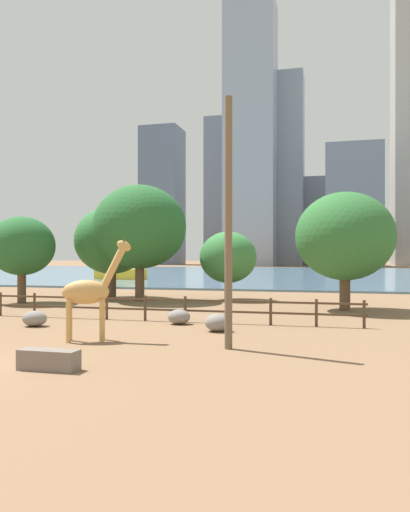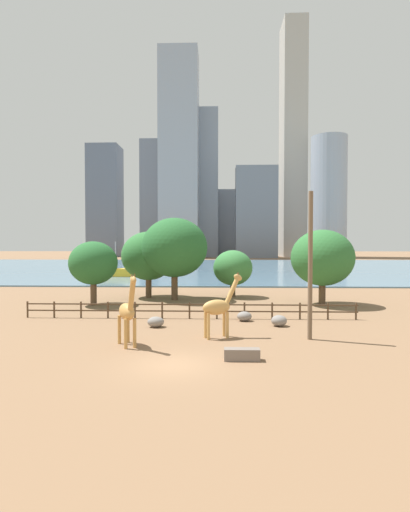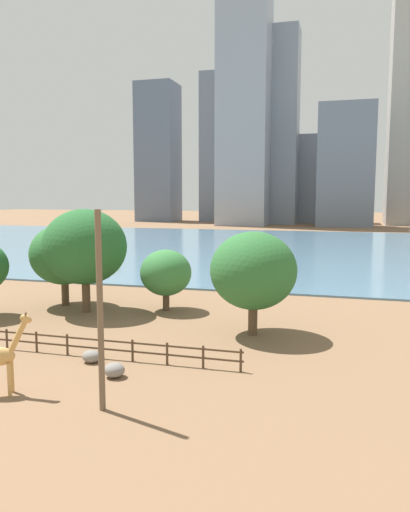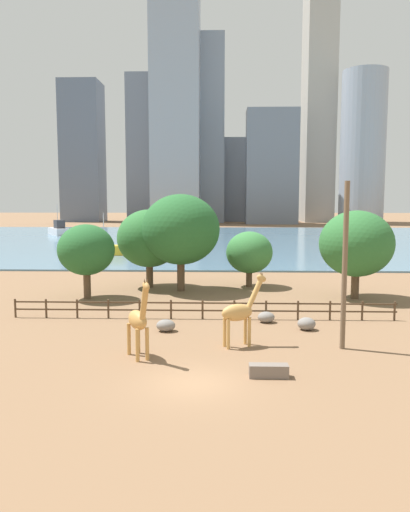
% 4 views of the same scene
% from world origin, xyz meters
% --- Properties ---
extents(ground_plane, '(400.00, 400.00, 0.00)m').
position_xyz_m(ground_plane, '(0.00, 80.00, 0.00)').
color(ground_plane, brown).
extents(harbor_water, '(180.00, 86.00, 0.20)m').
position_xyz_m(harbor_water, '(0.00, 77.00, 0.10)').
color(harbor_water, slate).
rests_on(harbor_water, ground).
extents(giraffe_companion, '(2.71, 1.54, 4.11)m').
position_xyz_m(giraffe_companion, '(2.23, 5.71, 1.94)').
color(giraffe_companion, tan).
rests_on(giraffe_companion, ground).
extents(utility_pole, '(0.28, 0.28, 9.09)m').
position_xyz_m(utility_pole, '(7.84, 5.47, 4.55)').
color(utility_pole, brown).
rests_on(utility_pole, ground).
extents(boulder_near_fence, '(1.17, 0.98, 0.74)m').
position_xyz_m(boulder_near_fence, '(-2.21, 8.72, 0.37)').
color(boulder_near_fence, gray).
rests_on(boulder_near_fence, ground).
extents(boulder_by_pole, '(1.12, 1.05, 0.79)m').
position_xyz_m(boulder_by_pole, '(6.55, 9.34, 0.39)').
color(boulder_by_pole, gray).
rests_on(boulder_by_pole, ground).
extents(boulder_small, '(1.11, 0.96, 0.72)m').
position_xyz_m(boulder_small, '(4.19, 11.15, 0.36)').
color(boulder_small, gray).
rests_on(boulder_small, ground).
extents(feeding_trough, '(1.80, 0.60, 0.60)m').
position_xyz_m(feeding_trough, '(3.40, 0.90, 0.30)').
color(feeding_trough, '#72665B').
rests_on(feeding_trough, ground).
extents(enclosure_fence, '(26.12, 0.14, 1.30)m').
position_xyz_m(enclosure_fence, '(-0.03, 12.00, 0.76)').
color(enclosure_fence, '#4C3826').
rests_on(enclosure_fence, ground).
extents(tree_left_large, '(6.88, 6.88, 8.58)m').
position_xyz_m(tree_left_large, '(-2.38, 22.39, 5.47)').
color(tree_left_large, brown).
rests_on(tree_left_large, ground).
extents(tree_center_broad, '(4.62, 4.62, 6.11)m').
position_xyz_m(tree_center_broad, '(-9.79, 18.68, 4.01)').
color(tree_center_broad, brown).
rests_on(tree_center_broad, ground).
extents(tree_right_tall, '(5.99, 5.99, 7.23)m').
position_xyz_m(tree_right_tall, '(12.19, 19.44, 4.52)').
color(tree_right_tall, brown).
rests_on(tree_right_tall, ground).
extents(tree_left_small, '(4.31, 4.31, 5.17)m').
position_xyz_m(tree_left_small, '(3.80, 24.77, 3.21)').
color(tree_left_small, brown).
rests_on(tree_left_small, ground).
extents(tree_right_small, '(5.89, 5.89, 7.20)m').
position_xyz_m(tree_right_small, '(-5.43, 24.15, 4.54)').
color(tree_right_small, brown).
rests_on(tree_right_small, ground).
extents(boat_ferry, '(6.80, 2.74, 6.02)m').
position_xyz_m(boat_ferry, '(-16.20, 49.55, 1.20)').
color(boat_ferry, gold).
rests_on(boat_ferry, harbor_water).
extents(boat_sailboat, '(6.50, 7.83, 6.84)m').
position_xyz_m(boat_sailboat, '(-35.21, 88.82, 1.34)').
color(boat_sailboat, silver).
rests_on(boat_sailboat, harbor_water).
extents(skyline_tower_needle, '(8.72, 10.83, 63.50)m').
position_xyz_m(skyline_tower_needle, '(-2.30, 155.47, 31.75)').
color(skyline_tower_needle, gray).
rests_on(skyline_tower_needle, ground).
extents(skyline_block_central, '(16.85, 9.27, 37.15)m').
position_xyz_m(skyline_block_central, '(17.63, 145.40, 18.57)').
color(skyline_block_central, slate).
rests_on(skyline_block_central, ground).
extents(skyline_block_left, '(15.36, 8.69, 53.10)m').
position_xyz_m(skyline_block_left, '(-25.77, 164.56, 26.55)').
color(skyline_block_left, slate).
rests_on(skyline_block_left, ground).
extents(skyline_block_right, '(13.98, 13.28, 49.99)m').
position_xyz_m(skyline_block_right, '(-49.37, 161.39, 25.00)').
color(skyline_block_right, slate).
rests_on(skyline_block_right, ground).
extents(skyline_tower_short, '(13.49, 14.63, 30.16)m').
position_xyz_m(skyline_tower_short, '(8.04, 167.17, 15.08)').
color(skyline_tower_short, gray).
rests_on(skyline_tower_short, ground).
extents(skyline_block_wide, '(10.14, 15.53, 103.78)m').
position_xyz_m(skyline_block_wide, '(35.47, 161.98, 51.89)').
color(skyline_block_wide, '#ADA89E').
rests_on(skyline_block_wide, ground).
extents(skyline_tower_far, '(15.72, 14.02, 83.86)m').
position_xyz_m(skyline_tower_far, '(-13.89, 144.82, 41.93)').
color(skyline_tower_far, '#939EAD').
rests_on(skyline_tower_far, ground).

